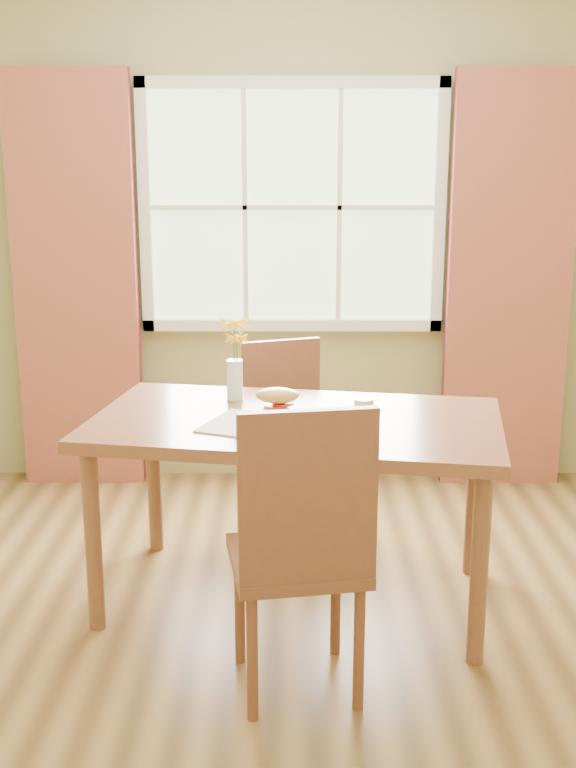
{
  "coord_description": "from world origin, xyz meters",
  "views": [
    {
      "loc": [
        -0.01,
        -2.97,
        1.75
      ],
      "look_at": [
        -0.02,
        0.34,
        0.92
      ],
      "focal_mm": 42.0,
      "sensor_mm": 36.0,
      "label": 1
    }
  ],
  "objects_px": {
    "dining_table": "(296,437)",
    "chair_far": "(289,431)",
    "chair_near": "(302,542)",
    "water_glass": "(364,414)",
    "croissant_sandwich": "(277,404)",
    "flower_vase": "(235,351)"
  },
  "relations": [
    {
      "from": "chair_near",
      "to": "water_glass",
      "type": "relative_size",
      "value": 9.34
    },
    {
      "from": "water_glass",
      "to": "dining_table",
      "type": "bearing_deg",
      "value": 155.0
    },
    {
      "from": "dining_table",
      "to": "chair_far",
      "type": "xyz_separation_m",
      "value": [
        -0.03,
        0.7,
        -0.19
      ]
    },
    {
      "from": "chair_far",
      "to": "flower_vase",
      "type": "distance_m",
      "value": 0.67
    },
    {
      "from": "dining_table",
      "to": "chair_far",
      "type": "bearing_deg",
      "value": 101.94
    },
    {
      "from": "dining_table",
      "to": "croissant_sandwich",
      "type": "relative_size",
      "value": 9.65
    },
    {
      "from": "dining_table",
      "to": "flower_vase",
      "type": "xyz_separation_m",
      "value": [
        -0.25,
        0.28,
        0.29
      ]
    },
    {
      "from": "dining_table",
      "to": "croissant_sandwich",
      "type": "height_order",
      "value": "croissant_sandwich"
    },
    {
      "from": "chair_near",
      "to": "flower_vase",
      "type": "relative_size",
      "value": 2.95
    },
    {
      "from": "chair_near",
      "to": "chair_far",
      "type": "relative_size",
      "value": 1.12
    },
    {
      "from": "chair_near",
      "to": "dining_table",
      "type": "bearing_deg",
      "value": 81.51
    },
    {
      "from": "croissant_sandwich",
      "to": "flower_vase",
      "type": "height_order",
      "value": "flower_vase"
    },
    {
      "from": "chair_near",
      "to": "flower_vase",
      "type": "bearing_deg",
      "value": 95.49
    },
    {
      "from": "chair_far",
      "to": "croissant_sandwich",
      "type": "relative_size",
      "value": 5.21
    },
    {
      "from": "water_glass",
      "to": "flower_vase",
      "type": "bearing_deg",
      "value": 142.07
    },
    {
      "from": "dining_table",
      "to": "chair_near",
      "type": "distance_m",
      "value": 0.72
    },
    {
      "from": "dining_table",
      "to": "chair_far",
      "type": "height_order",
      "value": "chair_far"
    },
    {
      "from": "water_glass",
      "to": "croissant_sandwich",
      "type": "bearing_deg",
      "value": 173.91
    },
    {
      "from": "chair_far",
      "to": "chair_near",
      "type": "bearing_deg",
      "value": -108.09
    },
    {
      "from": "chair_far",
      "to": "water_glass",
      "type": "distance_m",
      "value": 0.92
    },
    {
      "from": "dining_table",
      "to": "water_glass",
      "type": "xyz_separation_m",
      "value": [
        0.25,
        -0.12,
        0.13
      ]
    },
    {
      "from": "water_glass",
      "to": "flower_vase",
      "type": "relative_size",
      "value": 0.32
    }
  ]
}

